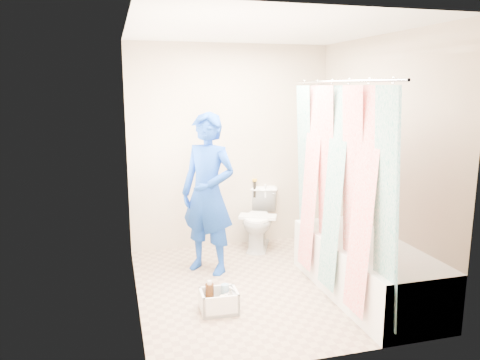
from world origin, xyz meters
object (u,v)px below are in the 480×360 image
object	(u,v)px
bathtub	(365,267)
cleaning_caddy	(220,302)
plumber	(208,194)
toilet	(259,219)

from	to	relation	value
bathtub	cleaning_caddy	world-z (taller)	bathtub
bathtub	cleaning_caddy	xyz separation A→B (m)	(-1.38, 0.01, -0.18)
cleaning_caddy	plumber	bearing A→B (deg)	86.10
bathtub	plumber	bearing A→B (deg)	143.50
plumber	toilet	bearing A→B (deg)	80.87
cleaning_caddy	toilet	bearing A→B (deg)	63.00
bathtub	toilet	bearing A→B (deg)	110.26
bathtub	cleaning_caddy	size ratio (longest dim) A/B	5.41
bathtub	plumber	size ratio (longest dim) A/B	1.05
bathtub	toilet	distance (m)	1.61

